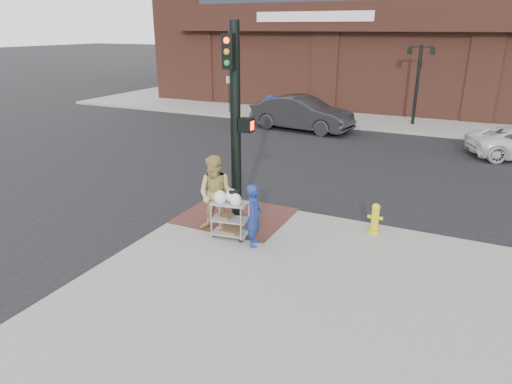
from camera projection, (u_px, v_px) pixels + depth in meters
The scene contains 12 objects.
ground at pixel (240, 238), 11.44m from camera, with size 220.00×220.00×0.00m, color black.
brick_curb_ramp at pixel (235, 216), 12.40m from camera, with size 2.80×2.40×0.01m, color #4A2722.
lamp_post at pixel (418, 76), 23.31m from camera, with size 1.32×0.22×4.00m.
parking_sign at pixel (229, 94), 27.19m from camera, with size 0.05×0.05×2.20m, color black.
traffic_signal_pole at pixel (236, 119), 11.33m from camera, with size 0.61×0.51×5.00m.
woman_blue at pixel (254, 215), 10.50m from camera, with size 0.55×0.36×1.50m, color navy.
pedestrian_tan at pixel (216, 194), 11.19m from camera, with size 0.94×0.73×1.94m, color tan.
sedan_dark at pixel (302, 113), 23.15m from camera, with size 1.82×5.22×1.72m, color black.
utility_cart at pixel (230, 216), 10.99m from camera, with size 0.93×0.61×1.20m.
fire_hydrant at pixel (375, 218), 11.23m from camera, with size 0.37×0.26×0.79m.
newsbox_yellow at pixel (280, 107), 26.31m from camera, with size 0.43×0.39×1.02m, color yellow.
newsbox_blue at pixel (272, 106), 26.27m from camera, with size 0.48×0.43×1.14m, color navy.
Camera 1 is at (4.83, -9.18, 4.99)m, focal length 32.00 mm.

